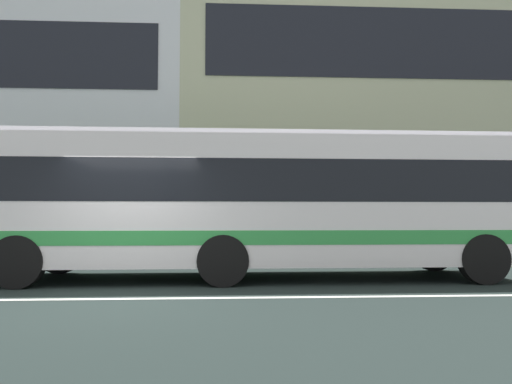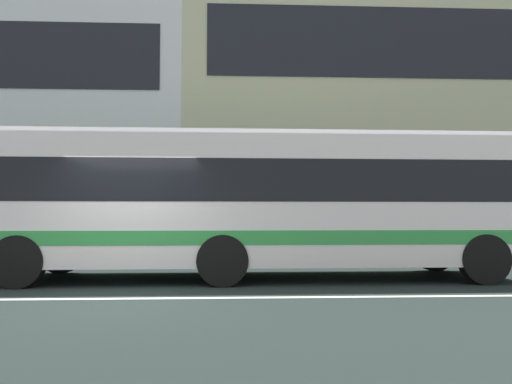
% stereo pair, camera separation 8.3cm
% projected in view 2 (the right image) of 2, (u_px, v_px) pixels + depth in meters
% --- Properties ---
extents(ground_plane, '(160.00, 160.00, 0.00)m').
position_uv_depth(ground_plane, '(112.00, 299.00, 7.77)').
color(ground_plane, '#1F2927').
extents(lane_centre_line, '(60.00, 0.16, 0.01)m').
position_uv_depth(lane_centre_line, '(112.00, 299.00, 7.77)').
color(lane_centre_line, silver).
rests_on(lane_centre_line, ground_plane).
extents(hedge_row_far, '(12.81, 1.10, 0.98)m').
position_uv_depth(hedge_row_far, '(109.00, 246.00, 13.97)').
color(hedge_row_far, '#285B28').
rests_on(hedge_row_far, ground_plane).
extents(apartment_block_right, '(24.06, 8.46, 13.93)m').
position_uv_depth(apartment_block_right, '(444.00, 99.00, 22.65)').
color(apartment_block_right, '#B6BB96').
rests_on(apartment_block_right, ground_plane).
extents(transit_bus, '(11.11, 2.72, 3.10)m').
position_uv_depth(transit_bus, '(254.00, 200.00, 10.42)').
color(transit_bus, white).
rests_on(transit_bus, ground_plane).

